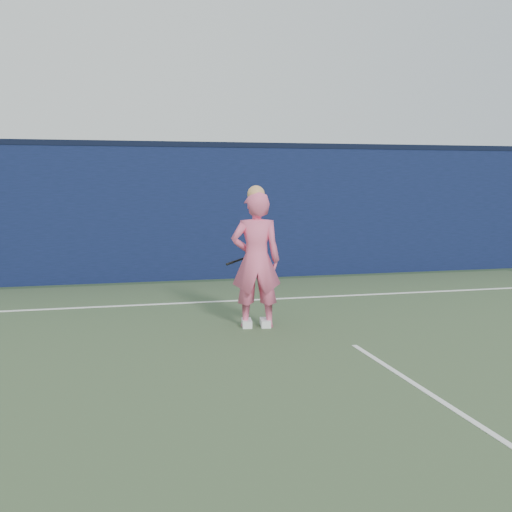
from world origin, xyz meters
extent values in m
plane|color=#2B3F27|center=(0.00, 0.00, 0.00)|extent=(80.00, 80.00, 0.00)
cube|color=black|center=(0.00, 6.50, 1.25)|extent=(24.00, 0.40, 2.50)
cube|color=black|center=(0.00, 6.50, 2.55)|extent=(24.00, 0.42, 0.10)
imported|color=#F55F89|center=(-0.86, 2.21, 0.87)|extent=(0.69, 0.51, 1.74)
sphere|color=tan|center=(-0.86, 2.21, 1.71)|extent=(0.22, 0.22, 0.22)
cube|color=white|center=(-0.74, 2.20, 0.05)|extent=(0.16, 0.29, 0.10)
cube|color=white|center=(-0.97, 2.23, 0.05)|extent=(0.16, 0.29, 0.10)
torus|color=black|center=(-0.77, 2.69, 0.87)|extent=(0.28, 0.15, 0.28)
torus|color=gold|center=(-0.77, 2.69, 0.87)|extent=(0.22, 0.12, 0.23)
cylinder|color=beige|center=(-0.77, 2.69, 0.87)|extent=(0.22, 0.11, 0.23)
cylinder|color=black|center=(-0.98, 2.68, 0.82)|extent=(0.26, 0.08, 0.09)
cylinder|color=black|center=(-1.10, 2.67, 0.78)|extent=(0.12, 0.06, 0.06)
cube|color=white|center=(0.00, 4.00, 0.01)|extent=(11.00, 0.08, 0.01)
camera|label=1|loc=(-2.80, -5.67, 1.88)|focal=45.00mm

